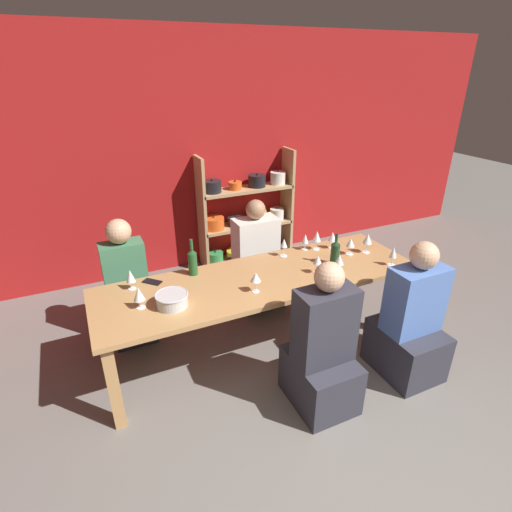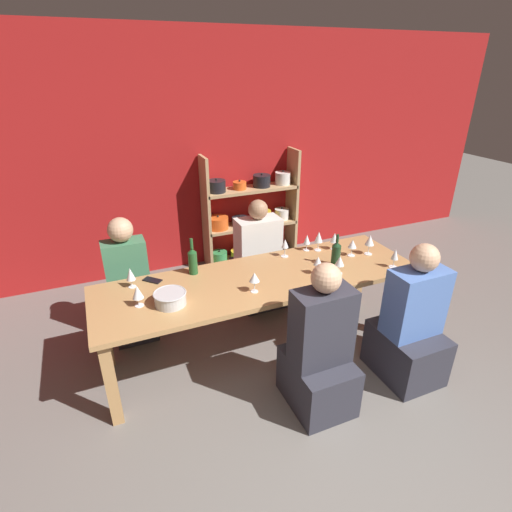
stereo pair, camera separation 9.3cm
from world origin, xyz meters
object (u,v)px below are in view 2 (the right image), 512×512
(wine_glass_white_a, at_px, (370,241))
(person_far_b, at_px, (130,293))
(wine_glass_red_a, at_px, (307,240))
(wine_glass_white_b, at_px, (254,278))
(person_far_a, at_px, (258,266))
(wine_glass_red_d, at_px, (334,238))
(wine_glass_empty_b, at_px, (130,274))
(dining_table, at_px, (261,286))
(person_near_a, at_px, (410,331))
(wine_glass_red_b, at_px, (285,244))
(wine_glass_red_g, at_px, (340,261))
(wine_glass_red_f, at_px, (138,293))
(mixing_bowl, at_px, (170,298))
(wine_glass_red_e, at_px, (318,262))
(wine_bottle_dark, at_px, (193,260))
(wine_glass_empty_a, at_px, (395,255))
(wine_glass_red_c, at_px, (352,244))
(wine_bottle_green, at_px, (336,253))
(cell_phone, at_px, (152,280))
(shelf_unit, at_px, (250,219))
(person_near_b, at_px, (319,357))
(wine_glass_empty_c, at_px, (319,237))

(wine_glass_white_a, xyz_separation_m, person_far_b, (-2.08, 0.69, -0.44))
(wine_glass_red_a, height_order, wine_glass_white_b, wine_glass_white_b)
(wine_glass_white_a, xyz_separation_m, person_far_a, (-0.77, 0.78, -0.47))
(wine_glass_red_d, xyz_separation_m, wine_glass_empty_b, (-1.84, 0.02, -0.00))
(dining_table, height_order, person_near_a, person_near_a)
(wine_glass_white_b, xyz_separation_m, person_near_a, (1.10, -0.54, -0.44))
(wine_glass_red_b, relative_size, wine_glass_red_g, 1.06)
(person_far_a, bearing_deg, wine_glass_red_f, 32.89)
(mixing_bowl, xyz_separation_m, person_far_b, (-0.22, 0.82, -0.36))
(wine_glass_red_e, height_order, person_far_b, person_far_b)
(wine_bottle_dark, relative_size, person_far_a, 0.28)
(wine_glass_empty_b, bearing_deg, person_near_a, -26.66)
(wine_glass_white_b, height_order, person_near_a, person_near_a)
(wine_bottle_dark, relative_size, wine_glass_empty_b, 1.91)
(wine_glass_empty_a, bearing_deg, wine_glass_red_c, 120.29)
(wine_bottle_dark, xyz_separation_m, wine_glass_red_b, (0.85, -0.01, 0.00))
(wine_bottle_dark, xyz_separation_m, wine_glass_empty_a, (1.61, -0.57, -0.00))
(wine_bottle_green, distance_m, wine_bottle_dark, 1.22)
(wine_glass_red_c, bearing_deg, wine_glass_red_d, 111.68)
(wine_glass_red_a, height_order, wine_glass_red_d, wine_glass_red_d)
(mixing_bowl, relative_size, wine_glass_empty_a, 1.38)
(wine_glass_red_c, distance_m, wine_glass_white_b, 1.09)
(wine_bottle_green, bearing_deg, cell_phone, 167.11)
(wine_bottle_green, height_order, wine_glass_red_c, wine_bottle_green)
(person_far_a, bearing_deg, person_near_a, 113.00)
(shelf_unit, xyz_separation_m, wine_glass_red_g, (0.01, -1.94, 0.29))
(wine_glass_white_b, bearing_deg, wine_glass_red_f, 170.29)
(dining_table, bearing_deg, wine_bottle_green, -4.55)
(wine_glass_white_b, bearing_deg, wine_bottle_dark, 126.59)
(wine_glass_red_g, bearing_deg, wine_bottle_dark, 156.69)
(person_near_a, bearing_deg, mixing_bowl, 160.39)
(shelf_unit, relative_size, wine_glass_white_b, 8.47)
(wine_glass_red_f, bearing_deg, wine_glass_white_b, -9.71)
(shelf_unit, height_order, wine_glass_red_c, shelf_unit)
(person_far_b, bearing_deg, person_near_b, 128.33)
(wine_bottle_green, xyz_separation_m, wine_glass_empty_c, (0.02, 0.33, 0.02))
(wine_glass_empty_a, relative_size, wine_glass_red_g, 1.09)
(wine_glass_red_e, relative_size, person_near_b, 0.14)
(wine_bottle_dark, distance_m, wine_glass_white_b, 0.59)
(person_near_b, bearing_deg, shelf_unit, 79.15)
(person_near_a, bearing_deg, wine_glass_red_e, 130.47)
(cell_phone, distance_m, person_near_b, 1.44)
(dining_table, xyz_separation_m, wine_glass_red_d, (0.85, 0.23, 0.20))
(shelf_unit, height_order, wine_glass_white_b, shelf_unit)
(wine_glass_red_d, bearing_deg, shelf_unit, 98.91)
(shelf_unit, relative_size, wine_glass_red_d, 8.37)
(wine_glass_white_a, xyz_separation_m, wine_glass_empty_c, (-0.38, 0.25, -0.00))
(wine_glass_empty_a, bearing_deg, wine_glass_red_g, 170.00)
(mixing_bowl, bearing_deg, wine_glass_white_b, -6.94)
(dining_table, relative_size, cell_phone, 17.11)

